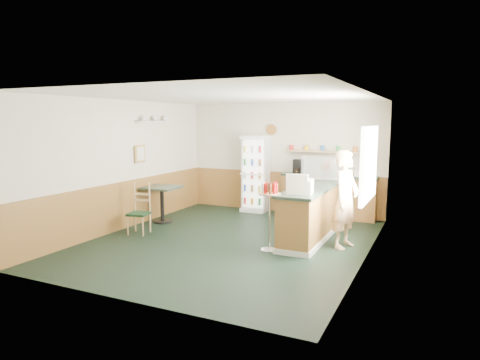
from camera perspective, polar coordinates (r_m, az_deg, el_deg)
The scene contains 13 objects.
ground at distance 8.21m, azimuth -1.38°, elevation -8.12°, with size 6.00×6.00×0.00m, color black.
room_envelope at distance 8.68m, azimuth -0.59°, elevation 3.00°, with size 5.04×6.02×2.72m.
service_counter at distance 8.61m, azimuth 9.95°, elevation -4.32°, with size 0.68×3.01×1.01m.
back_counter at distance 10.28m, azimuth 11.63°, elevation -1.91°, with size 2.24×0.42×1.69m.
drinks_fridge at distance 10.73m, azimuth 2.11°, elevation 0.85°, with size 0.63×0.53×1.91m.
display_case at distance 9.14m, azimuth 11.21°, elevation 1.46°, with size 0.90×0.47×0.51m.
cash_register at distance 7.53m, azimuth 8.03°, elevation -0.84°, with size 0.42×0.44×0.24m, color beige.
shopkeeper at distance 7.83m, azimuth 13.88°, elevation -2.54°, with size 0.58×0.42×1.75m, color tan.
condiment_stand at distance 7.44m, azimuth 3.95°, elevation -3.34°, with size 0.38×0.38×1.20m.
newspaper_rack at distance 8.82m, azimuth 7.93°, elevation -3.81°, with size 0.09×0.43×0.51m.
cafe_table at distance 9.72m, azimuth -10.36°, elevation -2.26°, with size 0.78×0.78×0.82m.
cafe_chair at distance 8.89m, azimuth -13.04°, elevation -3.51°, with size 0.45×0.45×1.03m.
dog_doorstop at distance 8.64m, azimuth 6.49°, elevation -6.45°, with size 0.23×0.30×0.28m.
Camera 1 is at (3.52, -7.06, 2.26)m, focal length 32.00 mm.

